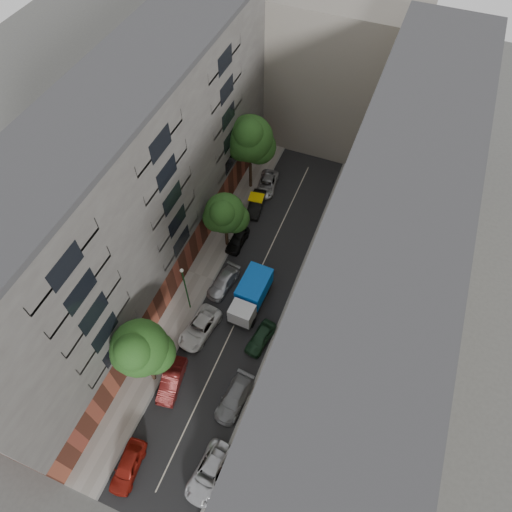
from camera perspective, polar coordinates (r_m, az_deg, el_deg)
The scene contains 23 objects.
ground at distance 46.91m, azimuth -0.82°, elevation -4.60°, with size 120.00×120.00×0.00m, color #4C4C49.
road_surface at distance 46.90m, azimuth -0.82°, elevation -4.59°, with size 8.00×44.00×0.02m, color black.
sidewalk_left at distance 48.27m, azimuth -6.89°, elevation -2.46°, with size 3.00×44.00×0.15m, color gray.
sidewalk_right at distance 46.04m, azimuth 5.57°, elevation -6.69°, with size 3.00×44.00×0.15m, color gray.
building_left at distance 42.75m, azimuth -14.89°, elevation 7.20°, with size 8.00×44.00×20.00m, color #4D4A47.
building_right at distance 37.53m, azimuth 14.76°, elevation -1.86°, with size 8.00×44.00×20.00m, color #C1B696.
building_endcap at distance 59.90m, azimuth 10.01°, elevation 22.21°, with size 18.00×12.00×18.00m, color gray.
tarp_truck at distance 44.95m, azimuth -0.65°, elevation -4.89°, with size 2.64×6.20×2.83m.
car_left_0 at distance 41.46m, azimuth -15.73°, elevation -23.97°, with size 1.74×4.33×1.48m, color maroon.
car_left_1 at distance 42.74m, azimuth -10.51°, elevation -15.03°, with size 1.58×4.53×1.49m, color #4F110F.
car_left_2 at distance 44.51m, azimuth -7.07°, elevation -8.90°, with size 2.35×5.11×1.42m, color silver.
car_left_3 at distance 46.92m, azimuth -4.10°, elevation -3.29°, with size 1.82×4.48×1.30m, color #B5B6BA.
car_left_4 at distance 49.99m, azimuth -2.33°, elevation 2.05°, with size 1.57×3.90×1.33m, color black.
car_left_5 at distance 53.26m, azimuth 0.03°, elevation 6.52°, with size 1.50×4.31×1.42m, color black.
car_left_6 at distance 55.63m, azimuth 1.41°, elevation 9.02°, with size 2.12×4.59×1.27m, color silver.
car_right_0 at distance 40.28m, azimuth -5.81°, elevation -25.33°, with size 2.35×5.11×1.42m, color #BBBBC0.
car_right_1 at distance 41.64m, azimuth -2.74°, elevation -17.33°, with size 1.94×4.77×1.38m, color slate.
car_right_2 at distance 43.76m, azimuth 0.57°, elevation -10.19°, with size 1.59×3.95×1.34m, color black.
tree_near at distance 38.02m, azimuth -14.24°, elevation -11.36°, with size 4.98×4.66×9.18m.
tree_mid at distance 46.38m, azimuth -3.88°, elevation 5.15°, with size 4.61×4.23×7.44m.
tree_far at distance 51.17m, azimuth -0.70°, elevation 14.20°, with size 5.41×5.16×10.23m.
lamp_post at distance 42.86m, azimuth -8.86°, elevation -3.61°, with size 0.36×0.36×6.73m.
pedestrian at distance 46.51m, azimuth 7.77°, elevation -3.72°, with size 0.66×0.43×1.81m, color black.
Camera 1 is at (9.54, -22.25, 40.18)m, focal length 32.00 mm.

